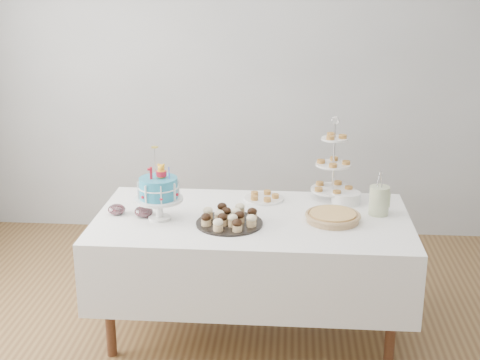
# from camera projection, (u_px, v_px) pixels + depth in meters

# --- Properties ---
(floor) EXTENTS (5.00, 5.00, 0.00)m
(floor) POSITION_uv_depth(u_px,v_px,m) (249.00, 354.00, 4.03)
(floor) COLOR brown
(floor) RESTS_ON ground
(walls) EXTENTS (5.04, 4.04, 2.70)m
(walls) POSITION_uv_depth(u_px,v_px,m) (250.00, 137.00, 3.62)
(walls) COLOR #949799
(walls) RESTS_ON floor
(table) EXTENTS (1.92, 1.02, 0.77)m
(table) POSITION_uv_depth(u_px,v_px,m) (252.00, 251.00, 4.15)
(table) COLOR white
(table) RESTS_ON floor
(birthday_cake) EXTENTS (0.29, 0.29, 0.45)m
(birthday_cake) POSITION_uv_depth(u_px,v_px,m) (159.00, 200.00, 4.01)
(birthday_cake) COLOR white
(birthday_cake) RESTS_ON table
(cupcake_tray) EXTENTS (0.40, 0.40, 0.09)m
(cupcake_tray) POSITION_uv_depth(u_px,v_px,m) (229.00, 217.00, 3.95)
(cupcake_tray) COLOR black
(cupcake_tray) RESTS_ON table
(pie) EXTENTS (0.33, 0.33, 0.05)m
(pie) POSITION_uv_depth(u_px,v_px,m) (333.00, 216.00, 4.01)
(pie) COLOR tan
(pie) RESTS_ON table
(tiered_stand) EXTENTS (0.28, 0.28, 0.55)m
(tiered_stand) POSITION_uv_depth(u_px,v_px,m) (333.00, 165.00, 4.34)
(tiered_stand) COLOR silver
(tiered_stand) RESTS_ON table
(plate_stack) EXTENTS (0.19, 0.19, 0.07)m
(plate_stack) POSITION_uv_depth(u_px,v_px,m) (346.00, 198.00, 4.31)
(plate_stack) COLOR white
(plate_stack) RESTS_ON table
(pastry_plate) EXTENTS (0.26, 0.26, 0.04)m
(pastry_plate) POSITION_uv_depth(u_px,v_px,m) (264.00, 197.00, 4.38)
(pastry_plate) COLOR white
(pastry_plate) RESTS_ON table
(jam_bowl_a) EXTENTS (0.11, 0.11, 0.07)m
(jam_bowl_a) POSITION_uv_depth(u_px,v_px,m) (144.00, 212.00, 4.08)
(jam_bowl_a) COLOR silver
(jam_bowl_a) RESTS_ON table
(jam_bowl_b) EXTENTS (0.11, 0.11, 0.06)m
(jam_bowl_b) POSITION_uv_depth(u_px,v_px,m) (117.00, 210.00, 4.12)
(jam_bowl_b) COLOR silver
(jam_bowl_b) RESTS_ON table
(utensil_pitcher) EXTENTS (0.13, 0.12, 0.27)m
(utensil_pitcher) POSITION_uv_depth(u_px,v_px,m) (379.00, 199.00, 4.10)
(utensil_pitcher) COLOR beige
(utensil_pitcher) RESTS_ON table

